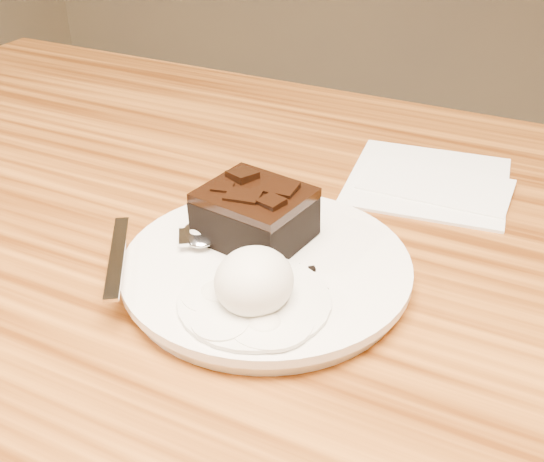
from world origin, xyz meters
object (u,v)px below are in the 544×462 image
at_px(plate, 266,270).
at_px(ice_cream_scoop, 254,281).
at_px(brownie, 255,218).
at_px(napkin, 428,180).
at_px(spoon, 200,235).

height_order(plate, ice_cream_scoop, ice_cream_scoop).
bearing_deg(brownie, ice_cream_scoop, -62.87).
xyz_separation_m(brownie, napkin, (0.09, 0.19, -0.03)).
height_order(ice_cream_scoop, napkin, ice_cream_scoop).
bearing_deg(ice_cream_scoop, brownie, 117.13).
xyz_separation_m(ice_cream_scoop, napkin, (0.05, 0.27, -0.03)).
relative_size(ice_cream_scoop, napkin, 0.38).
distance_m(brownie, ice_cream_scoop, 0.09).
bearing_deg(napkin, spoon, -121.27).
xyz_separation_m(plate, ice_cream_scoop, (0.02, -0.05, 0.03)).
distance_m(ice_cream_scoop, spoon, 0.09).
bearing_deg(plate, napkin, 72.10).
bearing_deg(ice_cream_scoop, napkin, 78.59).
bearing_deg(brownie, napkin, 64.19).
xyz_separation_m(ice_cream_scoop, spoon, (-0.08, 0.05, -0.01)).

